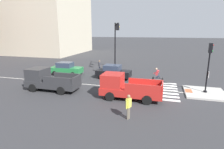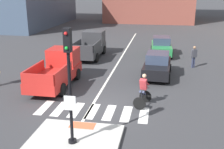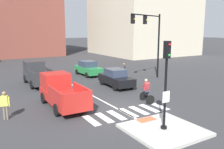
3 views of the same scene
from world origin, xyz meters
TOP-DOWN VIEW (x-y plane):
  - ground_plane at (0.00, 0.00)m, footprint 300.00×300.00m
  - traffic_island at (0.00, -3.79)m, footprint 3.59×3.50m
  - tactile_pad_front at (0.00, -2.39)m, footprint 1.10×0.60m
  - signal_pole at (0.00, -3.80)m, footprint 0.44×0.38m
  - crosswalk_stripe_a at (-2.54, -0.59)m, footprint 0.44×1.80m
  - crosswalk_stripe_b at (-1.69, -0.59)m, footprint 0.44×1.80m
  - crosswalk_stripe_c at (-0.85, -0.59)m, footprint 0.44×1.80m
  - crosswalk_stripe_d at (0.00, -0.59)m, footprint 0.44×1.80m
  - crosswalk_stripe_e at (0.85, -0.59)m, footprint 0.44×1.80m
  - crosswalk_stripe_f at (1.69, -0.59)m, footprint 0.44×1.80m
  - crosswalk_stripe_g at (2.54, -0.59)m, footprint 0.44×1.80m
  - lane_centre_line at (-0.19, 10.00)m, footprint 0.14×28.00m
  - car_green_eastbound_far at (3.21, 12.15)m, footprint 1.97×4.16m
  - car_black_eastbound_mid at (3.00, 5.72)m, footprint 2.00×4.18m
  - pickup_truck_red_westbound_near at (-3.09, 2.97)m, footprint 2.08×5.11m
  - pickup_truck_charcoal_westbound_far at (-2.88, 10.57)m, footprint 2.07×5.10m
  - cyclist at (2.40, 0.57)m, footprint 0.89×1.21m
  - pedestrian_waiting_far_side at (5.66, 8.41)m, footprint 0.48×0.38m

SIDE VIEW (x-z plane):
  - ground_plane at x=0.00m, z-range 0.00..0.00m
  - crosswalk_stripe_a at x=-2.54m, z-range 0.00..0.01m
  - crosswalk_stripe_b at x=-1.69m, z-range 0.00..0.01m
  - crosswalk_stripe_c at x=-0.85m, z-range 0.00..0.01m
  - crosswalk_stripe_d at x=0.00m, z-range 0.00..0.01m
  - crosswalk_stripe_e at x=0.85m, z-range 0.00..0.01m
  - crosswalk_stripe_f at x=1.69m, z-range 0.00..0.01m
  - crosswalk_stripe_g at x=2.54m, z-range 0.00..0.01m
  - lane_centre_line at x=-0.19m, z-range 0.00..0.01m
  - traffic_island at x=0.00m, z-range 0.00..0.15m
  - tactile_pad_front at x=0.00m, z-range 0.15..0.16m
  - car_green_eastbound_far at x=3.21m, z-range -0.01..1.63m
  - car_black_eastbound_mid at x=3.00m, z-range -0.01..1.63m
  - cyclist at x=2.40m, z-range 0.03..1.71m
  - pickup_truck_red_westbound_near at x=-3.09m, z-range -0.06..2.02m
  - pickup_truck_charcoal_westbound_far at x=-2.88m, z-range -0.06..2.02m
  - pedestrian_waiting_far_side at x=5.66m, z-range 0.15..1.82m
  - signal_pole at x=0.00m, z-range 0.61..5.02m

